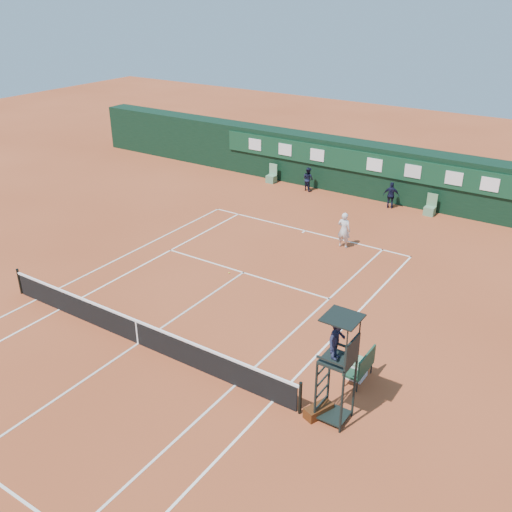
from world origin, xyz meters
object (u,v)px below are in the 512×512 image
(tennis_net, at_px, (137,331))
(umpire_chair, at_px, (338,347))
(player, at_px, (344,230))
(cooler, at_px, (357,369))
(player_bench, at_px, (362,365))

(tennis_net, height_order, umpire_chair, umpire_chair)
(tennis_net, bearing_deg, player, 77.78)
(cooler, height_order, player, player)
(tennis_net, relative_size, player, 7.46)
(player_bench, bearing_deg, tennis_net, -162.18)
(umpire_chair, height_order, player, umpire_chair)
(umpire_chair, bearing_deg, tennis_net, -177.43)
(tennis_net, distance_m, player_bench, 7.64)
(umpire_chair, relative_size, cooler, 5.30)
(cooler, bearing_deg, tennis_net, -160.88)
(tennis_net, height_order, cooler, tennis_net)
(tennis_net, distance_m, player, 11.44)
(tennis_net, distance_m, umpire_chair, 7.57)
(tennis_net, height_order, player_bench, same)
(umpire_chair, distance_m, player_bench, 2.74)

